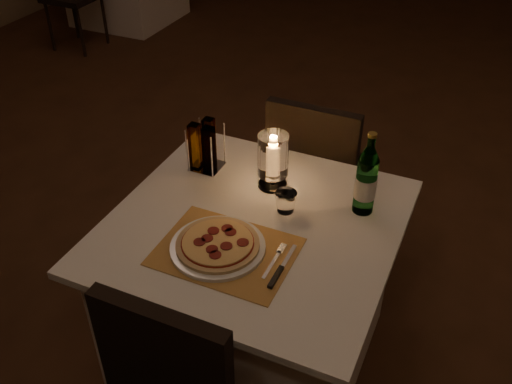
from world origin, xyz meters
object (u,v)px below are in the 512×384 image
at_px(plate, 218,247).
at_px(pizza, 218,243).
at_px(main_table, 254,294).
at_px(chair_far, 317,166).
at_px(water_bottle, 366,181).
at_px(tumbler, 286,202).
at_px(hurricane_candle, 273,157).

bearing_deg(plate, pizza, 46.82).
height_order(main_table, chair_far, chair_far).
bearing_deg(pizza, water_bottle, 46.77).
bearing_deg(pizza, tumbler, 66.23).
relative_size(tumbler, hurricane_candle, 0.36).
relative_size(plate, tumbler, 3.99).
bearing_deg(water_bottle, chair_far, 124.26).
height_order(plate, pizza, pizza).
bearing_deg(plate, tumbler, 66.22).
bearing_deg(pizza, plate, -133.18).
bearing_deg(pizza, chair_far, 86.81).
height_order(main_table, tumbler, tumbler).
relative_size(chair_far, water_bottle, 2.79).
distance_m(plate, hurricane_candle, 0.43).
relative_size(chair_far, plate, 2.81).
height_order(chair_far, tumbler, chair_far).
bearing_deg(main_table, hurricane_candle, 96.37).
bearing_deg(plate, water_bottle, 46.77).
bearing_deg(hurricane_candle, water_bottle, -1.21).
distance_m(pizza, hurricane_candle, 0.43).
xyz_separation_m(chair_far, plate, (-0.05, -0.89, 0.20)).
distance_m(plate, tumbler, 0.32).
distance_m(main_table, plate, 0.42).
distance_m(chair_far, tumbler, 0.65).
xyz_separation_m(main_table, plate, (-0.05, -0.18, 0.38)).
height_order(plate, water_bottle, water_bottle).
relative_size(plate, pizza, 1.14).
height_order(chair_far, water_bottle, water_bottle).
height_order(plate, hurricane_candle, hurricane_candle).
bearing_deg(pizza, main_table, 74.51).
bearing_deg(chair_far, main_table, -90.00).
bearing_deg(tumbler, pizza, -113.77).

